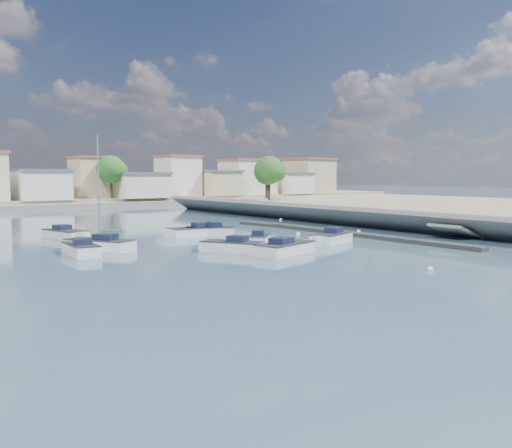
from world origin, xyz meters
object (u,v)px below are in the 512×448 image
Objects in this scene: motorboat_a at (229,247)px; motorboat_f at (207,232)px; motorboat_b at (259,240)px; motorboat_d at (330,239)px; motorboat_c at (194,232)px; motorboat_e at (80,250)px; sailboat at (97,244)px; motorboat_g at (67,235)px; motorboat_h at (287,249)px.

motorboat_f is at bearing 67.05° from motorboat_a.
motorboat_d is at bearing -24.30° from motorboat_b.
motorboat_a is at bearing -153.93° from motorboat_b.
motorboat_f is at bearing -10.71° from motorboat_c.
motorboat_e is 0.55× the size of sailboat.
motorboat_b is 8.85m from motorboat_f.
motorboat_a is 4.92m from motorboat_b.
motorboat_e is (-9.60, 5.13, -0.00)m from motorboat_a.
sailboat reaches higher than motorboat_f.
motorboat_b is 9.16m from motorboat_c.
motorboat_g is (-11.89, 4.71, 0.00)m from motorboat_f.
motorboat_e is (-19.63, 5.50, 0.00)m from motorboat_d.
motorboat_c is at bearing 169.29° from motorboat_f.
motorboat_a and motorboat_h have the same top height.
motorboat_b and motorboat_g have the same top height.
motorboat_h is (-1.63, -14.27, 0.00)m from motorboat_f.
sailboat is (1.98, 1.93, 0.04)m from motorboat_e.
sailboat reaches higher than motorboat_d.
sailboat is at bearing 157.17° from motorboat_d.
motorboat_h is at bearing -157.53° from motorboat_d.
motorboat_d is at bearing -22.83° from sailboat.
motorboat_h is (12.63, -8.40, 0.00)m from motorboat_e.
motorboat_f is (4.66, 11.00, -0.00)m from motorboat_a.
motorboat_h is at bearing -44.10° from sailboat.
motorboat_a is 1.36× the size of motorboat_b.
motorboat_c is 1.35m from motorboat_f.
motorboat_e and motorboat_g have the same top height.
motorboat_b is at bearing -91.58° from motorboat_f.
sailboat reaches higher than motorboat_a.
motorboat_b is at bearing 26.07° from motorboat_a.
motorboat_g is at bearing 77.41° from motorboat_e.
motorboat_c is (-1.08, 9.09, 0.00)m from motorboat_b.
motorboat_e is 0.88× the size of motorboat_g.
sailboat is (-0.39, -8.66, 0.04)m from motorboat_g.
motorboat_d is 1.07× the size of motorboat_e.
motorboat_d is at bearing 22.47° from motorboat_h.
sailboat is at bearing 137.21° from motorboat_a.
sailboat is (-12.28, -3.95, 0.04)m from motorboat_f.
sailboat reaches higher than motorboat_e.
motorboat_a is at bearing -28.11° from motorboat_e.
motorboat_g is at bearing 158.38° from motorboat_f.
motorboat_h is (10.27, -18.99, -0.00)m from motorboat_g.
motorboat_e is at bearing -157.61° from motorboat_f.
sailboat is at bearing 44.23° from motorboat_e.
motorboat_a is 0.99× the size of motorboat_f.
motorboat_a is 0.99× the size of motorboat_e.
motorboat_c is 1.23× the size of motorboat_f.
motorboat_b is at bearing 155.70° from motorboat_d.
motorboat_d is at bearing -15.66° from motorboat_e.
motorboat_a is 10.04m from motorboat_d.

